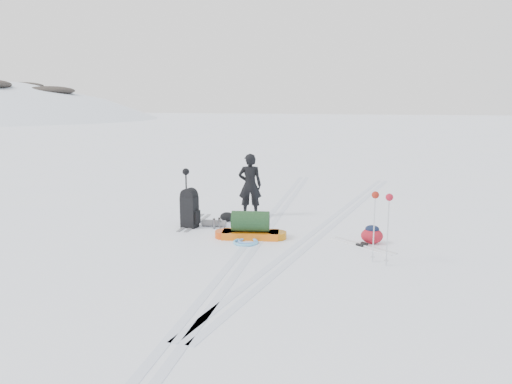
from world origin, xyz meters
TOP-DOWN VIEW (x-y plane):
  - ground at (0.00, 0.00)m, footprint 200.00×200.00m
  - ski_tracks at (0.61, 0.88)m, footprint 3.38×17.97m
  - skier at (-0.75, 1.99)m, footprint 0.68×0.53m
  - pulk_sled at (-0.14, -0.01)m, footprint 1.64×0.76m
  - expedition_rucksack at (-1.74, 0.53)m, footprint 1.04×0.50m
  - ski_poles_black at (-2.03, 0.84)m, footprint 0.17×0.20m
  - ski_poles_silver at (2.67, -1.03)m, footprint 0.39×0.29m
  - touring_skis_grey at (-1.87, 0.95)m, footprint 0.41×1.86m
  - touring_skis_white at (2.27, 0.06)m, footprint 1.45×1.10m
  - rope_coil at (-0.11, -0.42)m, footprint 0.67×0.67m
  - small_daypack at (2.45, 0.31)m, footprint 0.51×0.42m
  - thermos_pair at (-1.16, 0.60)m, footprint 0.15×0.26m
  - stuff_sack at (-1.14, 1.31)m, footprint 0.45×0.41m

SIDE VIEW (x-z plane):
  - ground at x=0.00m, z-range 0.00..0.00m
  - ski_tracks at x=0.61m, z-range 0.00..0.01m
  - touring_skis_white at x=2.27m, z-range -0.02..0.04m
  - touring_skis_grey at x=-1.87m, z-range -0.02..0.05m
  - rope_coil at x=-0.11m, z-range 0.00..0.07m
  - stuff_sack at x=-1.14m, z-range 0.00..0.23m
  - thermos_pair at x=-1.16m, z-range -0.01..0.25m
  - small_daypack at x=2.45m, z-range -0.01..0.39m
  - pulk_sled at x=-0.14m, z-range -0.07..0.54m
  - expedition_rucksack at x=-1.74m, z-range -0.04..0.91m
  - skier at x=-0.75m, z-range 0.00..1.65m
  - ski_poles_black at x=-2.03m, z-range 0.44..1.81m
  - ski_poles_silver at x=2.67m, z-range 0.45..1.81m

